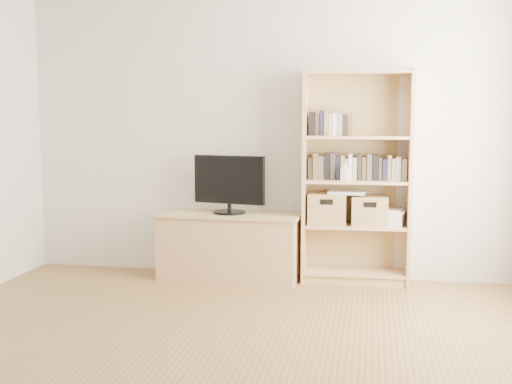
% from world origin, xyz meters
% --- Properties ---
extents(floor, '(4.50, 5.00, 0.01)m').
position_xyz_m(floor, '(0.00, 0.00, 0.00)').
color(floor, brown).
rests_on(floor, ground).
extents(back_wall, '(4.50, 0.02, 2.60)m').
position_xyz_m(back_wall, '(0.00, 2.50, 1.30)').
color(back_wall, silver).
rests_on(back_wall, floor).
extents(tv_stand, '(1.28, 0.53, 0.58)m').
position_xyz_m(tv_stand, '(-0.30, 2.26, 0.29)').
color(tv_stand, tan).
rests_on(tv_stand, floor).
extents(bookshelf, '(0.95, 0.36, 1.87)m').
position_xyz_m(bookshelf, '(0.83, 2.33, 0.94)').
color(bookshelf, tan).
rests_on(bookshelf, floor).
extents(television, '(0.67, 0.18, 0.53)m').
position_xyz_m(television, '(-0.30, 2.26, 0.86)').
color(television, black).
rests_on(television, tv_stand).
extents(books_row_mid, '(0.79, 0.18, 0.21)m').
position_xyz_m(books_row_mid, '(0.82, 2.35, 1.02)').
color(books_row_mid, '#2A231C').
rests_on(books_row_mid, bookshelf).
extents(books_row_upper, '(0.40, 0.16, 0.21)m').
position_xyz_m(books_row_upper, '(0.62, 2.35, 1.41)').
color(books_row_upper, '#2A231C').
rests_on(books_row_upper, bookshelf).
extents(baby_monitor, '(0.07, 0.05, 0.11)m').
position_xyz_m(baby_monitor, '(0.72, 2.23, 0.97)').
color(baby_monitor, white).
rests_on(baby_monitor, bookshelf).
extents(basket_left, '(0.34, 0.28, 0.27)m').
position_xyz_m(basket_left, '(0.58, 2.32, 0.66)').
color(basket_left, olive).
rests_on(basket_left, bookshelf).
extents(basket_right, '(0.33, 0.28, 0.26)m').
position_xyz_m(basket_right, '(0.94, 2.33, 0.65)').
color(basket_right, olive).
rests_on(basket_right, bookshelf).
extents(laptop, '(0.33, 0.24, 0.03)m').
position_xyz_m(laptop, '(0.75, 2.31, 0.81)').
color(laptop, white).
rests_on(laptop, basket_left).
extents(magazine_stack, '(0.22, 0.29, 0.12)m').
position_xyz_m(magazine_stack, '(1.15, 2.34, 0.58)').
color(magazine_stack, silver).
rests_on(magazine_stack, bookshelf).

